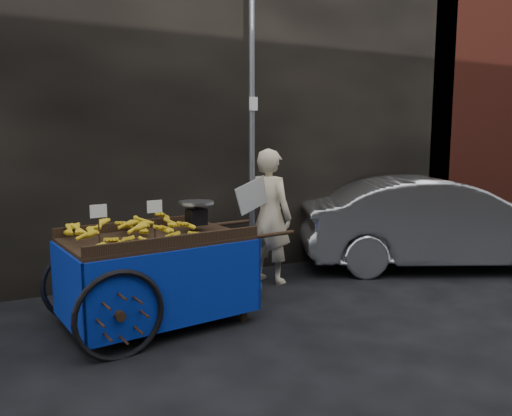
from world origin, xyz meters
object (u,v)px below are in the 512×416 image
banana_cart (151,246)px  parked_car (438,223)px  plastic_bag (250,286)px  vendor (269,216)px

banana_cart → parked_car: parked_car is taller
banana_cart → plastic_bag: bearing=7.0°
parked_car → vendor: bearing=105.8°
plastic_bag → parked_car: bearing=0.4°
vendor → plastic_bag: 1.05m
parked_car → plastic_bag: bearing=116.2°
banana_cart → parked_car: bearing=-2.7°
vendor → parked_car: size_ratio=0.44×
plastic_bag → vendor: bearing=42.4°
vendor → plastic_bag: (-0.54, -0.49, -0.77)m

